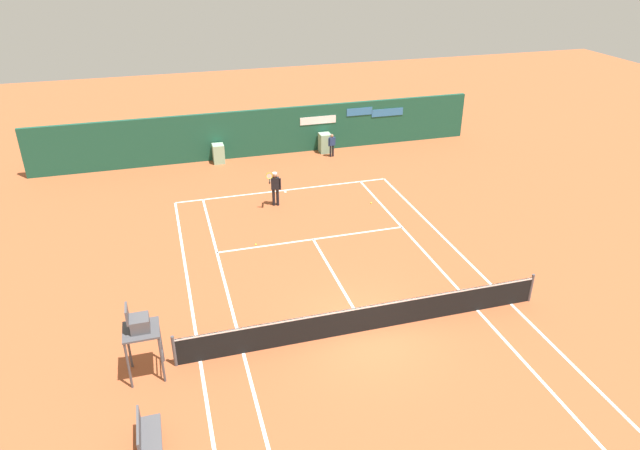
{
  "coord_description": "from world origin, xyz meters",
  "views": [
    {
      "loc": [
        -5.61,
        -13.94,
        11.48
      ],
      "look_at": [
        0.2,
        6.08,
        0.8
      ],
      "focal_mm": 32.35,
      "sensor_mm": 36.0,
      "label": 1
    }
  ],
  "objects_px": {
    "player_on_baseline": "(275,186)",
    "tennis_ball_by_sideline": "(371,203)",
    "umpire_chair": "(140,329)",
    "tennis_ball_mid_court": "(256,244)",
    "ball_kid_right_post": "(332,144)",
    "player_bench": "(147,434)"
  },
  "relations": [
    {
      "from": "player_on_baseline",
      "to": "tennis_ball_by_sideline",
      "type": "relative_size",
      "value": 27.45
    },
    {
      "from": "umpire_chair",
      "to": "tennis_ball_by_sideline",
      "type": "distance_m",
      "value": 13.94
    },
    {
      "from": "player_on_baseline",
      "to": "tennis_ball_mid_court",
      "type": "bearing_deg",
      "value": 78.62
    },
    {
      "from": "umpire_chair",
      "to": "player_on_baseline",
      "type": "height_order",
      "value": "umpire_chair"
    },
    {
      "from": "player_on_baseline",
      "to": "ball_kid_right_post",
      "type": "bearing_deg",
      "value": -115.7
    },
    {
      "from": "player_on_baseline",
      "to": "tennis_ball_mid_court",
      "type": "relative_size",
      "value": 27.45
    },
    {
      "from": "player_bench",
      "to": "tennis_ball_by_sideline",
      "type": "relative_size",
      "value": 19.34
    },
    {
      "from": "tennis_ball_by_sideline",
      "to": "tennis_ball_mid_court",
      "type": "relative_size",
      "value": 1.0
    },
    {
      "from": "tennis_ball_by_sideline",
      "to": "player_on_baseline",
      "type": "bearing_deg",
      "value": 166.29
    },
    {
      "from": "player_bench",
      "to": "umpire_chair",
      "type": "bearing_deg",
      "value": 179.35
    },
    {
      "from": "umpire_chair",
      "to": "ball_kid_right_post",
      "type": "xyz_separation_m",
      "value": [
        10.49,
        15.77,
        -0.85
      ]
    },
    {
      "from": "umpire_chair",
      "to": "player_bench",
      "type": "bearing_deg",
      "value": -0.65
    },
    {
      "from": "umpire_chair",
      "to": "tennis_ball_mid_court",
      "type": "bearing_deg",
      "value": 146.67
    },
    {
      "from": "player_bench",
      "to": "ball_kid_right_post",
      "type": "distance_m",
      "value": 21.35
    },
    {
      "from": "player_on_baseline",
      "to": "tennis_ball_by_sideline",
      "type": "height_order",
      "value": "player_on_baseline"
    },
    {
      "from": "umpire_chair",
      "to": "player_bench",
      "type": "xyz_separation_m",
      "value": [
        -0.03,
        -2.81,
        -1.11
      ]
    },
    {
      "from": "ball_kid_right_post",
      "to": "tennis_ball_mid_court",
      "type": "height_order",
      "value": "ball_kid_right_post"
    },
    {
      "from": "umpire_chair",
      "to": "player_on_baseline",
      "type": "relative_size",
      "value": 1.29
    },
    {
      "from": "player_bench",
      "to": "player_on_baseline",
      "type": "distance_m",
      "value": 14.39
    },
    {
      "from": "player_on_baseline",
      "to": "tennis_ball_mid_court",
      "type": "height_order",
      "value": "player_on_baseline"
    },
    {
      "from": "tennis_ball_by_sideline",
      "to": "player_bench",
      "type": "bearing_deg",
      "value": -130.99
    },
    {
      "from": "player_bench",
      "to": "ball_kid_right_post",
      "type": "xyz_separation_m",
      "value": [
        10.52,
        18.58,
        0.25
      ]
    }
  ]
}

